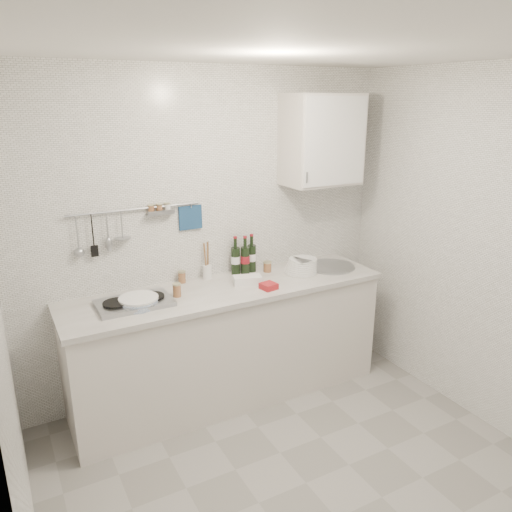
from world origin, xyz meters
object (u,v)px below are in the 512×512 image
(wall_cabinet, at_px, (322,140))
(plate_stack_hob, at_px, (137,302))
(wine_bottles, at_px, (244,255))
(plate_stack_sink, at_px, (302,266))
(utensil_crock, at_px, (207,270))

(wall_cabinet, xyz_separation_m, plate_stack_hob, (-1.58, -0.14, -1.00))
(plate_stack_hob, distance_m, wine_bottles, 0.98)
(wall_cabinet, xyz_separation_m, wine_bottles, (-0.65, 0.10, -0.87))
(plate_stack_sink, xyz_separation_m, wine_bottles, (-0.42, 0.20, 0.10))
(wall_cabinet, height_order, plate_stack_hob, wall_cabinet)
(plate_stack_hob, bearing_deg, utensil_crock, 22.61)
(plate_stack_sink, height_order, wine_bottles, wine_bottles)
(wall_cabinet, bearing_deg, plate_stack_hob, -174.88)
(wine_bottles, height_order, utensil_crock, wine_bottles)
(wall_cabinet, height_order, utensil_crock, wall_cabinet)
(wall_cabinet, relative_size, utensil_crock, 2.32)
(wall_cabinet, relative_size, plate_stack_hob, 2.35)
(wall_cabinet, bearing_deg, plate_stack_sink, -156.25)
(wine_bottles, bearing_deg, plate_stack_sink, -24.73)
(wine_bottles, distance_m, utensil_crock, 0.33)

